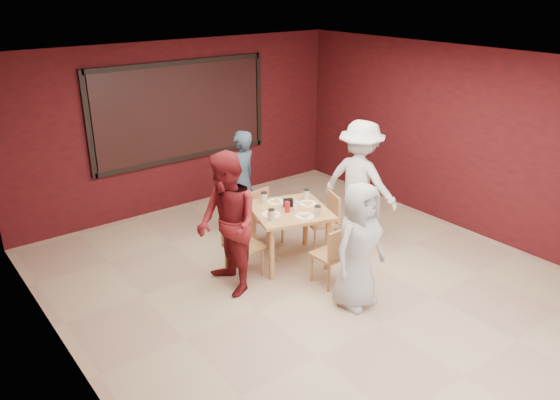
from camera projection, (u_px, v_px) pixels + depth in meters
floor at (316, 284)px, 7.08m from camera, size 7.00×7.00×0.00m
window_blinds at (182, 112)px, 9.00m from camera, size 3.00×0.02×1.50m
dining_table at (290, 216)px, 7.43m from camera, size 1.25×1.25×0.94m
chair_front at (334, 253)px, 6.91m from camera, size 0.40×0.40×0.82m
chair_back at (264, 214)px, 8.09m from camera, size 0.44×0.44×0.80m
chair_left at (239, 243)px, 7.08m from camera, size 0.45×0.45×0.88m
chair_right at (326, 218)px, 7.89m from camera, size 0.51×0.51×0.83m
diner_front at (359, 246)px, 6.39m from camera, size 0.81×0.57×1.56m
diner_back at (241, 182)px, 8.35m from camera, size 0.67×0.53×1.61m
diner_left at (227, 224)px, 6.65m from camera, size 0.81×0.97×1.81m
diner_right at (360, 182)px, 8.04m from camera, size 0.97×1.32×1.83m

